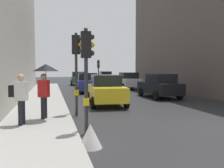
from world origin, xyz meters
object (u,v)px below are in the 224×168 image
(traffic_light_near_left, at_px, (87,62))
(car_dark_suv, at_px, (160,86))
(pedestrian_with_black_backpack, at_px, (20,96))
(pedestrian_with_umbrella, at_px, (45,76))
(warning_sign_triangle, at_px, (90,136))
(car_yellow_taxi, at_px, (106,90))
(traffic_light_near_right, at_px, (77,59))
(car_blue_van, at_px, (87,83))
(car_white_compact, at_px, (128,81))
(car_red_sedan, at_px, (105,77))
(car_green_estate, at_px, (78,78))
(traffic_light_far_median, at_px, (98,68))

(traffic_light_near_left, xyz_separation_m, car_dark_suv, (6.59, 8.80, -1.46))
(car_dark_suv, xyz_separation_m, pedestrian_with_black_backpack, (-8.76, -7.65, 0.29))
(pedestrian_with_umbrella, distance_m, pedestrian_with_black_backpack, 1.41)
(warning_sign_triangle, bearing_deg, car_yellow_taxi, 74.51)
(traffic_light_near_right, bearing_deg, car_blue_van, 79.47)
(car_dark_suv, relative_size, car_white_compact, 1.01)
(traffic_light_near_right, xyz_separation_m, car_red_sedan, (7.08, 26.63, -1.67))
(car_dark_suv, relative_size, car_yellow_taxi, 0.99)
(car_green_estate, distance_m, pedestrian_with_umbrella, 23.57)
(traffic_light_near_right, distance_m, pedestrian_with_black_backpack, 3.27)
(car_green_estate, bearing_deg, car_yellow_taxi, -91.17)
(car_red_sedan, xyz_separation_m, warning_sign_triangle, (-7.20, -31.25, -0.55))
(car_red_sedan, bearing_deg, traffic_light_near_right, -104.90)
(pedestrian_with_umbrella, bearing_deg, traffic_light_near_left, -57.08)
(car_blue_van, distance_m, car_yellow_taxi, 8.11)
(traffic_light_near_left, height_order, car_white_compact, traffic_light_near_left)
(pedestrian_with_umbrella, bearing_deg, traffic_light_near_right, 39.59)
(car_white_compact, relative_size, car_red_sedan, 0.99)
(car_green_estate, relative_size, car_red_sedan, 1.01)
(traffic_light_near_right, relative_size, car_green_estate, 0.86)
(traffic_light_near_left, xyz_separation_m, pedestrian_with_black_backpack, (-2.17, 1.16, -1.18))
(car_dark_suv, relative_size, pedestrian_with_umbrella, 1.99)
(car_dark_suv, bearing_deg, pedestrian_with_black_backpack, -138.89)
(traffic_light_near_right, xyz_separation_m, car_green_estate, (2.43, 22.14, -1.67))
(warning_sign_triangle, bearing_deg, traffic_light_far_median, 78.71)
(traffic_light_near_left, xyz_separation_m, pedestrian_with_umbrella, (-1.34, 2.07, -0.50))
(traffic_light_near_right, relative_size, car_yellow_taxi, 0.86)
(pedestrian_with_umbrella, distance_m, warning_sign_triangle, 4.02)
(car_red_sedan, xyz_separation_m, car_yellow_taxi, (-5.04, -23.47, 0.00))
(car_white_compact, bearing_deg, pedestrian_with_umbrella, -118.24)
(traffic_light_far_median, height_order, car_dark_suv, traffic_light_far_median)
(traffic_light_far_median, bearing_deg, pedestrian_with_black_backpack, -108.56)
(traffic_light_near_right, distance_m, warning_sign_triangle, 5.13)
(car_red_sedan, relative_size, warning_sign_triangle, 6.56)
(traffic_light_near_right, bearing_deg, warning_sign_triangle, -91.47)
(traffic_light_far_median, height_order, pedestrian_with_black_backpack, traffic_light_far_median)
(car_white_compact, height_order, pedestrian_with_black_backpack, pedestrian_with_black_backpack)
(car_yellow_taxi, xyz_separation_m, warning_sign_triangle, (-2.16, -7.79, -0.55))
(car_yellow_taxi, relative_size, warning_sign_triangle, 6.63)
(car_blue_van, height_order, car_white_compact, same)
(traffic_light_near_left, relative_size, car_dark_suv, 0.80)
(traffic_light_near_right, xyz_separation_m, pedestrian_with_black_backpack, (-2.17, -2.01, -1.39))
(car_blue_van, relative_size, car_green_estate, 1.00)
(car_green_estate, bearing_deg, car_white_compact, -60.54)
(warning_sign_triangle, bearing_deg, car_red_sedan, 77.02)
(car_green_estate, xyz_separation_m, pedestrian_with_black_backpack, (-4.59, -24.15, 0.29))
(traffic_light_far_median, distance_m, car_yellow_taxi, 13.92)
(traffic_light_near_left, bearing_deg, pedestrian_with_black_backpack, 151.89)
(pedestrian_with_umbrella, bearing_deg, warning_sign_triangle, -70.95)
(traffic_light_near_right, xyz_separation_m, car_dark_suv, (6.60, 5.64, -1.67))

